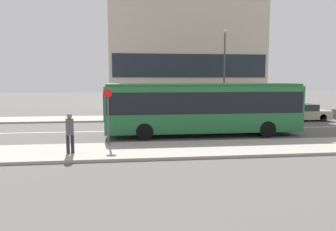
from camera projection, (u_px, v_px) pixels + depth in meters
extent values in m
plane|color=#595654|center=(149.00, 130.00, 21.58)|extent=(120.00, 120.00, 0.00)
cube|color=#A39E93|center=(158.00, 150.00, 15.41)|extent=(44.00, 3.50, 0.13)
cube|color=#A39E93|center=(144.00, 118.00, 27.73)|extent=(44.00, 3.50, 0.13)
cube|color=silver|center=(149.00, 130.00, 21.58)|extent=(41.80, 0.16, 0.01)
cube|color=beige|center=(185.00, 30.00, 33.57)|extent=(15.37, 6.09, 16.73)
cube|color=#1E232D|center=(191.00, 66.00, 30.97)|extent=(14.76, 0.08, 2.20)
cube|color=#236B38|center=(203.00, 108.00, 19.58)|extent=(11.50, 2.55, 2.66)
cube|color=black|center=(203.00, 102.00, 19.54)|extent=(11.27, 2.58, 1.22)
cube|color=#236B38|center=(203.00, 85.00, 19.42)|extent=(11.32, 2.35, 0.14)
cube|color=black|center=(105.00, 105.00, 18.84)|extent=(0.05, 2.25, 1.60)
cube|color=yellow|center=(105.00, 90.00, 18.74)|extent=(0.04, 1.79, 0.32)
cylinder|color=black|center=(145.00, 132.00, 18.12)|extent=(0.96, 0.28, 0.96)
cylinder|color=black|center=(143.00, 126.00, 20.42)|extent=(0.96, 0.28, 0.96)
cylinder|color=black|center=(267.00, 129.00, 19.01)|extent=(0.96, 0.28, 0.96)
cylinder|color=black|center=(252.00, 124.00, 21.30)|extent=(0.96, 0.28, 0.96)
cube|color=#A39E84|center=(302.00, 114.00, 26.63)|extent=(4.20, 1.90, 0.68)
cube|color=#21262B|center=(301.00, 107.00, 26.55)|extent=(2.31, 1.67, 0.51)
cylinder|color=black|center=(323.00, 118.00, 25.96)|extent=(0.60, 0.18, 0.60)
cylinder|color=black|center=(311.00, 115.00, 27.66)|extent=(0.60, 0.18, 0.60)
cylinder|color=black|center=(292.00, 118.00, 25.64)|extent=(0.60, 0.18, 0.60)
cylinder|color=black|center=(282.00, 116.00, 27.33)|extent=(0.60, 0.18, 0.60)
cylinder|color=#23232D|center=(68.00, 144.00, 14.37)|extent=(0.15, 0.15, 0.83)
cylinder|color=#23232D|center=(72.00, 144.00, 14.48)|extent=(0.15, 0.15, 0.83)
cylinder|color=#4C4C4C|center=(70.00, 127.00, 14.34)|extent=(0.34, 0.34, 0.72)
sphere|color=#936B4C|center=(69.00, 116.00, 14.29)|extent=(0.23, 0.23, 0.23)
cylinder|color=#4C4C51|center=(108.00, 116.00, 16.25)|extent=(0.09, 0.09, 2.84)
cylinder|color=red|center=(108.00, 93.00, 16.06)|extent=(0.44, 0.03, 0.44)
cylinder|color=#4C4C51|center=(224.00, 75.00, 27.59)|extent=(0.14, 0.14, 7.07)
sphere|color=silver|center=(225.00, 31.00, 27.18)|extent=(0.36, 0.36, 0.36)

